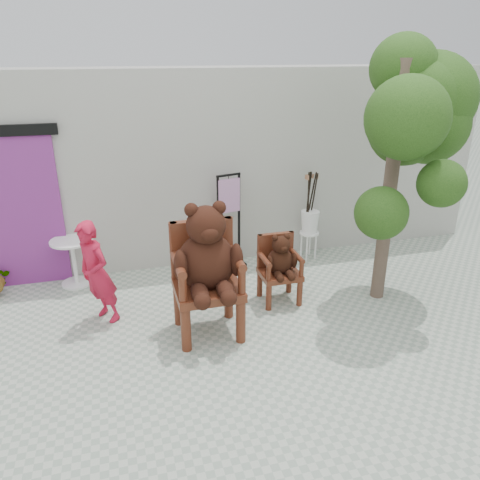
{
  "coord_description": "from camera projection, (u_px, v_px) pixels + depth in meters",
  "views": [
    {
      "loc": [
        -1.63,
        -4.28,
        3.24
      ],
      "look_at": [
        -0.14,
        1.12,
        0.95
      ],
      "focal_mm": 35.0,
      "sensor_mm": 36.0,
      "label": 1
    }
  ],
  "objects": [
    {
      "name": "chair_small",
      "position": [
        280.0,
        262.0,
        6.31
      ],
      "size": [
        0.53,
        0.53,
        0.99
      ],
      "color": "#481D0F",
      "rests_on": "ground"
    },
    {
      "name": "chair_big",
      "position": [
        207.0,
        262.0,
        5.44
      ],
      "size": [
        0.8,
        0.88,
        1.68
      ],
      "color": "#481D0F",
      "rests_on": "ground"
    },
    {
      "name": "doorway",
      "position": [
        17.0,
        209.0,
        6.57
      ],
      "size": [
        1.4,
        0.11,
        2.33
      ],
      "color": "#7F2A7E",
      "rests_on": "ground"
    },
    {
      "name": "display_stand",
      "position": [
        229.0,
        232.0,
        7.32
      ],
      "size": [
        0.52,
        0.45,
        1.51
      ],
      "rotation": [
        0.0,
        0.0,
        0.24
      ],
      "color": "black",
      "rests_on": "ground"
    },
    {
      "name": "tree",
      "position": [
        418.0,
        114.0,
        5.88
      ],
      "size": [
        1.94,
        1.81,
        3.45
      ],
      "rotation": [
        0.0,
        0.0,
        0.22
      ],
      "color": "#443329",
      "rests_on": "ground"
    },
    {
      "name": "ground_plane",
      "position": [
        277.0,
        349.0,
        5.44
      ],
      "size": [
        60.0,
        60.0,
        0.0
      ],
      "primitive_type": "plane",
      "color": "#9FA796",
      "rests_on": "ground"
    },
    {
      "name": "person",
      "position": [
        97.0,
        273.0,
        5.75
      ],
      "size": [
        0.57,
        0.6,
        1.38
      ],
      "primitive_type": "imported",
      "rotation": [
        0.0,
        0.0,
        -0.92
      ],
      "color": "#B81633",
      "rests_on": "ground"
    },
    {
      "name": "stool_bucket",
      "position": [
        310.0,
        221.0,
        7.62
      ],
      "size": [
        0.32,
        0.32,
        1.45
      ],
      "rotation": [
        0.0,
        0.0,
        0.18
      ],
      "color": "white",
      "rests_on": "ground"
    },
    {
      "name": "back_wall",
      "position": [
        216.0,
        164.0,
        7.65
      ],
      "size": [
        9.0,
        1.0,
        3.0
      ],
      "primitive_type": "cube",
      "color": "#ACAAA1",
      "rests_on": "ground"
    },
    {
      "name": "cafe_table",
      "position": [
        73.0,
        257.0,
        6.81
      ],
      "size": [
        0.6,
        0.6,
        0.7
      ],
      "rotation": [
        0.0,
        0.0,
        0.42
      ],
      "color": "white",
      "rests_on": "ground"
    }
  ]
}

